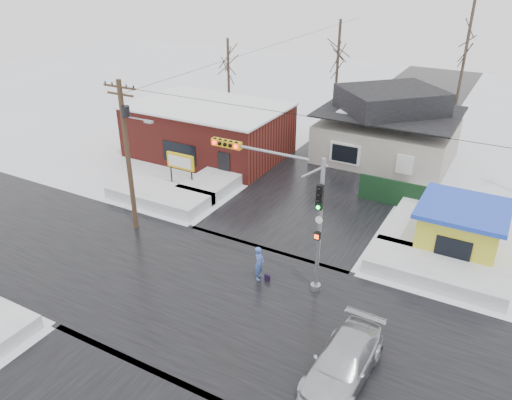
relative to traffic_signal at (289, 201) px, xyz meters
The scene contains 20 objects.
ground 5.94m from the traffic_signal, 129.36° to the right, with size 120.00×120.00×0.00m, color white.
road_ns 5.94m from the traffic_signal, 129.36° to the right, with size 10.00×120.00×0.02m, color black.
road_ew 5.94m from the traffic_signal, 129.36° to the right, with size 120.00×10.00×0.02m, color black.
snowbank_nw 12.81m from the traffic_signal, 160.57° to the left, with size 7.00×3.00×0.80m, color white.
snowbank_ne 8.75m from the traffic_signal, 31.56° to the left, with size 7.00×3.00×0.80m, color white.
snowbank_nside_w 13.70m from the traffic_signal, 136.24° to the left, with size 3.00×8.00×0.80m, color white.
snowbank_nside_e 10.94m from the traffic_signal, 63.18° to the left, with size 3.00×8.00×0.80m, color white.
traffic_signal is the anchor object (origin of this frame).
utility_pole 10.39m from the traffic_signal, behind, with size 3.15×0.44×9.00m.
brick_building 18.87m from the traffic_signal, 135.87° to the left, with size 12.20×8.20×4.12m.
marquee_sign 13.42m from the traffic_signal, 150.28° to the left, with size 2.20×0.21×2.55m.
house 19.13m from the traffic_signal, 91.29° to the left, with size 10.40×8.40×5.76m.
kiosk 10.43m from the traffic_signal, 44.84° to the left, with size 4.60×4.60×2.88m.
fence 12.31m from the traffic_signal, 69.77° to the left, with size 8.00×0.12×1.80m, color black.
tree_far_left 24.16m from the traffic_signal, 105.60° to the left, with size 3.00×3.00×10.00m.
tree_far_mid 25.78m from the traffic_signal, 81.89° to the left, with size 3.00×3.00×12.00m.
tree_far_west 26.75m from the traffic_signal, 128.00° to the left, with size 3.00×3.00×8.00m.
pedestrian 3.88m from the traffic_signal, 159.02° to the right, with size 0.67×0.44×1.85m, color #4365BD.
car 7.69m from the traffic_signal, 45.15° to the right, with size 2.07×5.10×1.48m, color silver.
shopping_bag 4.48m from the traffic_signal, 150.55° to the right, with size 0.28×0.12×0.35m, color black.
Camera 1 is at (11.22, -16.10, 15.06)m, focal length 35.00 mm.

